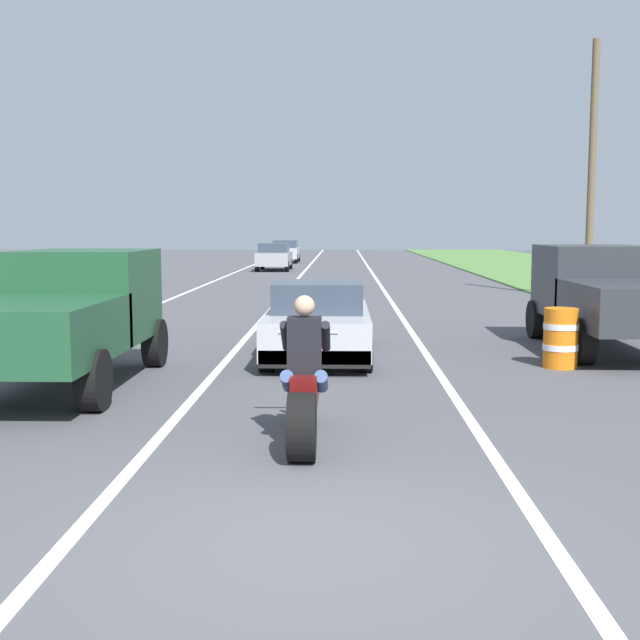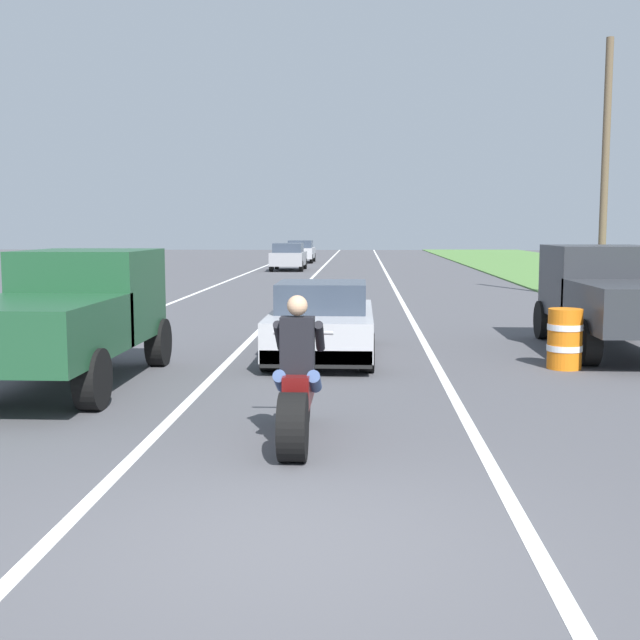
# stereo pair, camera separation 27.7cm
# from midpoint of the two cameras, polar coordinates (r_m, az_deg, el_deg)

# --- Properties ---
(ground_plane) EXTENTS (160.00, 160.00, 0.00)m
(ground_plane) POSITION_cam_midpoint_polar(r_m,az_deg,el_deg) (6.20, -2.11, -15.48)
(ground_plane) COLOR #4C4C51
(lane_stripe_left_solid) EXTENTS (0.14, 120.00, 0.01)m
(lane_stripe_left_solid) POSITION_cam_midpoint_polar(r_m,az_deg,el_deg) (26.48, -11.03, 1.40)
(lane_stripe_left_solid) COLOR white
(lane_stripe_left_solid) RESTS_ON ground
(lane_stripe_right_solid) EXTENTS (0.14, 120.00, 0.01)m
(lane_stripe_right_solid) POSITION_cam_midpoint_polar(r_m,az_deg,el_deg) (25.88, 4.73, 1.38)
(lane_stripe_right_solid) COLOR white
(lane_stripe_right_solid) RESTS_ON ground
(lane_stripe_centre_dashed) EXTENTS (0.14, 120.00, 0.01)m
(lane_stripe_centre_dashed) POSITION_cam_midpoint_polar(r_m,az_deg,el_deg) (25.93, -3.24, 1.40)
(lane_stripe_centre_dashed) COLOR white
(lane_stripe_centre_dashed) RESTS_ON ground
(motorcycle_with_rider) EXTENTS (0.70, 2.21, 1.62)m
(motorcycle_with_rider) POSITION_cam_midpoint_polar(r_m,az_deg,el_deg) (8.61, -2.03, -5.05)
(motorcycle_with_rider) COLOR black
(motorcycle_with_rider) RESTS_ON ground
(sports_car_silver) EXTENTS (1.84, 4.30, 1.37)m
(sports_car_silver) POSITION_cam_midpoint_polar(r_m,az_deg,el_deg) (14.51, -0.66, -0.16)
(sports_car_silver) COLOR #B7B7BC
(sports_car_silver) RESTS_ON ground
(pickup_truck_left_lane_dark_green) EXTENTS (2.02, 4.80, 1.98)m
(pickup_truck_left_lane_dark_green) POSITION_cam_midpoint_polar(r_m,az_deg,el_deg) (12.36, -18.11, 0.57)
(pickup_truck_left_lane_dark_green) COLOR #1E4C2D
(pickup_truck_left_lane_dark_green) RESTS_ON ground
(pickup_truck_right_shoulder_dark_grey) EXTENTS (2.02, 4.80, 1.98)m
(pickup_truck_right_shoulder_dark_grey) POSITION_cam_midpoint_polar(r_m,az_deg,el_deg) (16.10, 19.16, 1.85)
(pickup_truck_right_shoulder_dark_grey) COLOR #2D3035
(pickup_truck_right_shoulder_dark_grey) RESTS_ON ground
(utility_pole_roadside) EXTENTS (0.24, 0.24, 8.30)m
(utility_pole_roadside) POSITION_cam_midpoint_polar(r_m,az_deg,el_deg) (27.76, 18.45, 9.99)
(utility_pole_roadside) COLOR brown
(utility_pole_roadside) RESTS_ON ground
(construction_barrel_nearest) EXTENTS (0.58, 0.58, 1.00)m
(construction_barrel_nearest) POSITION_cam_midpoint_polar(r_m,az_deg,el_deg) (13.93, 16.17, -1.22)
(construction_barrel_nearest) COLOR orange
(construction_barrel_nearest) RESTS_ON ground
(distant_car_far_ahead) EXTENTS (1.80, 4.00, 1.50)m
(distant_car_far_ahead) POSITION_cam_midpoint_polar(r_m,az_deg,el_deg) (44.31, -3.45, 4.53)
(distant_car_far_ahead) COLOR #99999E
(distant_car_far_ahead) RESTS_ON ground
(distant_car_further_ahead) EXTENTS (1.80, 4.00, 1.50)m
(distant_car_further_ahead) POSITION_cam_midpoint_polar(r_m,az_deg,el_deg) (54.40, -2.61, 4.91)
(distant_car_further_ahead) COLOR #B2B2B7
(distant_car_further_ahead) RESTS_ON ground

